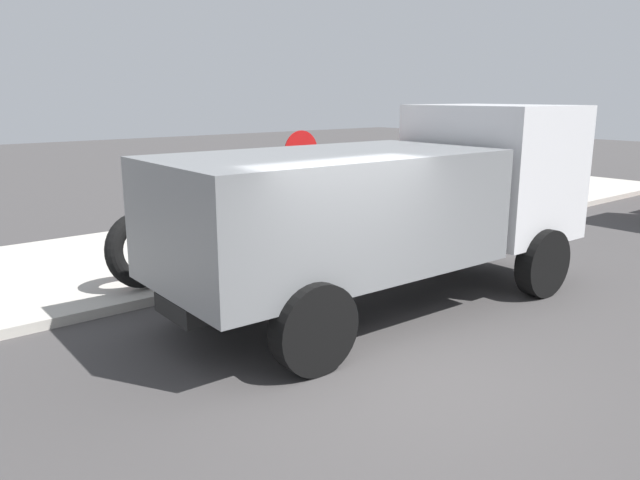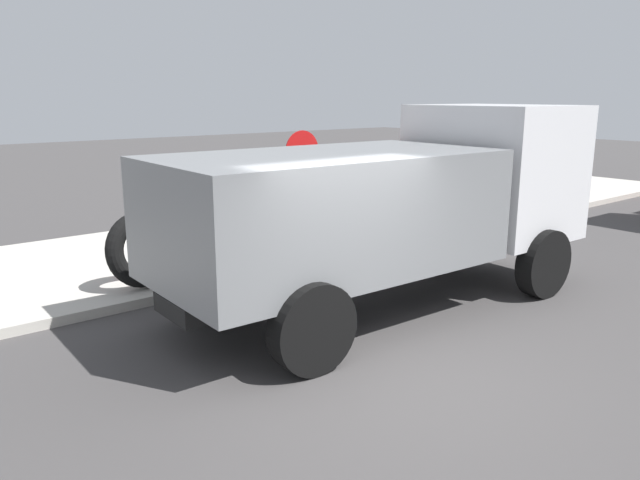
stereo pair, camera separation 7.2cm
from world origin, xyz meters
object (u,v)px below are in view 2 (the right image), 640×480
object	(u,v)px
fire_hydrant	(148,253)
dump_truck_gray	(395,201)
stop_sign	(302,170)
loose_tire	(142,249)

from	to	relation	value
fire_hydrant	dump_truck_gray	world-z (taller)	dump_truck_gray
stop_sign	dump_truck_gray	bearing A→B (deg)	-96.16
fire_hydrant	dump_truck_gray	bearing A→B (deg)	-50.06
stop_sign	dump_truck_gray	distance (m)	2.70
fire_hydrant	loose_tire	size ratio (longest dim) A/B	0.68
loose_tire	dump_truck_gray	bearing A→B (deg)	-43.66
dump_truck_gray	stop_sign	bearing A→B (deg)	83.84
fire_hydrant	dump_truck_gray	distance (m)	4.20
stop_sign	dump_truck_gray	size ratio (longest dim) A/B	0.34
fire_hydrant	stop_sign	size ratio (longest dim) A/B	0.35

